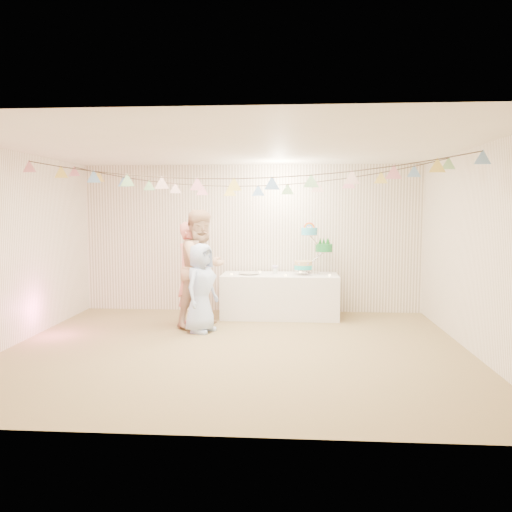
# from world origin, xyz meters

# --- Properties ---
(floor) EXTENTS (6.00, 6.00, 0.00)m
(floor) POSITION_xyz_m (0.00, 0.00, 0.00)
(floor) COLOR olive
(floor) RESTS_ON ground
(ceiling) EXTENTS (6.00, 6.00, 0.00)m
(ceiling) POSITION_xyz_m (0.00, 0.00, 2.60)
(ceiling) COLOR silver
(ceiling) RESTS_ON ground
(back_wall) EXTENTS (6.00, 6.00, 0.00)m
(back_wall) POSITION_xyz_m (0.00, 2.50, 1.30)
(back_wall) COLOR white
(back_wall) RESTS_ON ground
(front_wall) EXTENTS (6.00, 6.00, 0.00)m
(front_wall) POSITION_xyz_m (0.00, -2.50, 1.30)
(front_wall) COLOR white
(front_wall) RESTS_ON ground
(left_wall) EXTENTS (5.00, 5.00, 0.00)m
(left_wall) POSITION_xyz_m (-3.00, 0.00, 1.30)
(left_wall) COLOR white
(left_wall) RESTS_ON ground
(right_wall) EXTENTS (5.00, 5.00, 0.00)m
(right_wall) POSITION_xyz_m (3.00, 0.00, 1.30)
(right_wall) COLOR white
(right_wall) RESTS_ON ground
(table) EXTENTS (1.95, 0.78, 0.73)m
(table) POSITION_xyz_m (0.52, 2.01, 0.36)
(table) COLOR white
(table) RESTS_ON floor
(cake_stand) EXTENTS (0.72, 0.43, 0.81)m
(cake_stand) POSITION_xyz_m (1.07, 2.06, 1.15)
(cake_stand) COLOR silver
(cake_stand) RESTS_ON table
(cake_bottom) EXTENTS (0.31, 0.31, 0.15)m
(cake_bottom) POSITION_xyz_m (0.92, 2.00, 0.84)
(cake_bottom) COLOR #28BEB0
(cake_bottom) RESTS_ON cake_stand
(cake_middle) EXTENTS (0.27, 0.27, 0.22)m
(cake_middle) POSITION_xyz_m (1.25, 2.15, 1.11)
(cake_middle) COLOR #1B7B36
(cake_middle) RESTS_ON cake_stand
(cake_top_tier) EXTENTS (0.25, 0.25, 0.19)m
(cake_top_tier) POSITION_xyz_m (1.01, 2.03, 1.38)
(cake_top_tier) COLOR #40AEC9
(cake_top_tier) RESTS_ON cake_stand
(platter) EXTENTS (0.34, 0.34, 0.02)m
(platter) POSITION_xyz_m (0.01, 1.96, 0.76)
(platter) COLOR white
(platter) RESTS_ON table
(posy) EXTENTS (0.14, 0.14, 0.16)m
(posy) POSITION_xyz_m (0.44, 2.06, 0.83)
(posy) COLOR white
(posy) RESTS_ON table
(person_adult_a) EXTENTS (0.62, 0.70, 1.62)m
(person_adult_a) POSITION_xyz_m (-0.87, 1.42, 0.81)
(person_adult_a) COLOR #EB857A
(person_adult_a) RESTS_ON floor
(person_adult_b) EXTENTS (1.07, 1.12, 1.81)m
(person_adult_b) POSITION_xyz_m (-0.67, 1.27, 0.91)
(person_adult_b) COLOR tan
(person_adult_b) RESTS_ON floor
(person_child) EXTENTS (0.64, 0.76, 1.32)m
(person_child) POSITION_xyz_m (-0.62, 0.90, 0.66)
(person_child) COLOR #AFC9F8
(person_child) RESTS_ON floor
(bunting_back) EXTENTS (5.60, 1.10, 0.40)m
(bunting_back) POSITION_xyz_m (0.00, 1.10, 2.35)
(bunting_back) COLOR pink
(bunting_back) RESTS_ON ceiling
(bunting_front) EXTENTS (5.60, 0.90, 0.36)m
(bunting_front) POSITION_xyz_m (0.00, -0.20, 2.32)
(bunting_front) COLOR #72A5E5
(bunting_front) RESTS_ON ceiling
(tealight_0) EXTENTS (0.04, 0.04, 0.03)m
(tealight_0) POSITION_xyz_m (-0.28, 1.86, 0.74)
(tealight_0) COLOR #FFD88C
(tealight_0) RESTS_ON table
(tealight_1) EXTENTS (0.04, 0.04, 0.03)m
(tealight_1) POSITION_xyz_m (0.17, 2.19, 0.74)
(tealight_1) COLOR #FFD88C
(tealight_1) RESTS_ON table
(tealight_2) EXTENTS (0.04, 0.04, 0.03)m
(tealight_2) POSITION_xyz_m (0.62, 1.79, 0.74)
(tealight_2) COLOR #FFD88C
(tealight_2) RESTS_ON table
(tealight_3) EXTENTS (0.04, 0.04, 0.03)m
(tealight_3) POSITION_xyz_m (0.87, 2.23, 0.74)
(tealight_3) COLOR #FFD88C
(tealight_3) RESTS_ON table
(tealight_4) EXTENTS (0.04, 0.04, 0.03)m
(tealight_4) POSITION_xyz_m (1.34, 1.83, 0.74)
(tealight_4) COLOR #FFD88C
(tealight_4) RESTS_ON table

